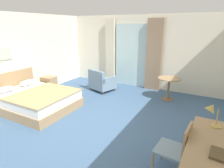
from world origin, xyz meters
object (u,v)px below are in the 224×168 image
(writing_desk, at_px, (211,148))
(armchair_by_window, at_px, (102,82))
(desk_lamp, at_px, (212,111))
(round_cafe_table, at_px, (169,84))
(bed, at_px, (34,99))
(nightstand, at_px, (49,84))
(framed_picture, at_px, (5,54))
(closed_book, at_px, (221,155))
(desk_chair, at_px, (177,147))

(writing_desk, height_order, armchair_by_window, armchair_by_window)
(desk_lamp, relative_size, round_cafe_table, 0.62)
(bed, height_order, nightstand, bed)
(writing_desk, xyz_separation_m, framed_picture, (-5.60, 0.74, 0.85))
(nightstand, distance_m, closed_book, 5.98)
(desk_chair, bearing_deg, round_cafe_table, 104.67)
(writing_desk, xyz_separation_m, desk_lamp, (-0.05, 0.45, 0.38))
(desk_chair, height_order, armchair_by_window, desk_chair)
(bed, height_order, armchair_by_window, bed)
(bed, bearing_deg, armchair_by_window, 67.90)
(desk_chair, bearing_deg, desk_lamp, 42.71)
(desk_chair, distance_m, framed_picture, 5.29)
(writing_desk, distance_m, armchair_by_window, 4.73)
(round_cafe_table, height_order, framed_picture, framed_picture)
(bed, xyz_separation_m, armchair_by_window, (0.91, 2.25, 0.06))
(desk_chair, relative_size, armchair_by_window, 0.93)
(nightstand, relative_size, armchair_by_window, 0.55)
(armchair_by_window, relative_size, round_cafe_table, 1.31)
(desk_lamp, xyz_separation_m, armchair_by_window, (-3.60, 2.54, -0.73))
(desk_chair, distance_m, armchair_by_window, 4.33)
(bed, distance_m, armchair_by_window, 2.43)
(closed_book, bearing_deg, armchair_by_window, 143.62)
(desk_lamp, xyz_separation_m, round_cafe_table, (-1.24, 2.84, -0.52))
(writing_desk, height_order, desk_lamp, desk_lamp)
(desk_lamp, bearing_deg, round_cafe_table, 113.58)
(round_cafe_table, bearing_deg, armchair_by_window, -172.90)
(desk_chair, relative_size, framed_picture, 2.34)
(nightstand, height_order, writing_desk, writing_desk)
(writing_desk, height_order, round_cafe_table, writing_desk)
(closed_book, distance_m, framed_picture, 5.83)
(bed, distance_m, desk_chair, 4.17)
(nightstand, height_order, closed_book, closed_book)
(nightstand, bearing_deg, framed_picture, -99.27)
(nightstand, height_order, desk_lamp, desk_lamp)
(armchair_by_window, relative_size, framed_picture, 2.51)
(writing_desk, relative_size, round_cafe_table, 2.09)
(framed_picture, bearing_deg, round_cafe_table, 30.62)
(desk_lamp, bearing_deg, bed, 176.30)
(writing_desk, bearing_deg, bed, 170.82)
(writing_desk, distance_m, framed_picture, 5.71)
(round_cafe_table, bearing_deg, desk_lamp, -66.42)
(round_cafe_table, bearing_deg, framed_picture, -149.38)
(writing_desk, distance_m, desk_lamp, 0.59)
(desk_lamp, relative_size, framed_picture, 1.18)
(bed, relative_size, writing_desk, 1.45)
(bed, height_order, writing_desk, bed)
(writing_desk, bearing_deg, framed_picture, 172.49)
(bed, relative_size, desk_lamp, 4.91)
(bed, xyz_separation_m, nightstand, (-0.81, 1.33, -0.01))
(desk_lamp, bearing_deg, framed_picture, 176.99)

